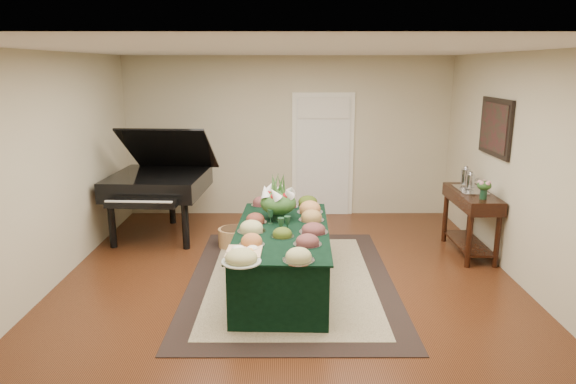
{
  "coord_description": "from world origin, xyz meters",
  "views": [
    {
      "loc": [
        -0.01,
        -5.71,
        2.53
      ],
      "look_at": [
        0.0,
        0.3,
        1.05
      ],
      "focal_mm": 32.0,
      "sensor_mm": 36.0,
      "label": 1
    }
  ],
  "objects_px": {
    "buffet_table": "(282,258)",
    "grand_piano": "(159,182)",
    "floral_centerpiece": "(278,198)",
    "mahogany_sideboard": "(471,206)"
  },
  "relations": [
    {
      "from": "floral_centerpiece",
      "to": "grand_piano",
      "type": "height_order",
      "value": "grand_piano"
    },
    {
      "from": "floral_centerpiece",
      "to": "mahogany_sideboard",
      "type": "relative_size",
      "value": 0.37
    },
    {
      "from": "buffet_table",
      "to": "floral_centerpiece",
      "type": "relative_size",
      "value": 4.98
    },
    {
      "from": "buffet_table",
      "to": "grand_piano",
      "type": "relative_size",
      "value": 1.32
    },
    {
      "from": "floral_centerpiece",
      "to": "mahogany_sideboard",
      "type": "height_order",
      "value": "floral_centerpiece"
    },
    {
      "from": "buffet_table",
      "to": "floral_centerpiece",
      "type": "xyz_separation_m",
      "value": [
        -0.05,
        0.37,
        0.62
      ]
    },
    {
      "from": "buffet_table",
      "to": "floral_centerpiece",
      "type": "bearing_deg",
      "value": 97.64
    },
    {
      "from": "buffet_table",
      "to": "mahogany_sideboard",
      "type": "relative_size",
      "value": 1.87
    },
    {
      "from": "floral_centerpiece",
      "to": "mahogany_sideboard",
      "type": "bearing_deg",
      "value": 16.12
    },
    {
      "from": "buffet_table",
      "to": "grand_piano",
      "type": "bearing_deg",
      "value": 134.37
    }
  ]
}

